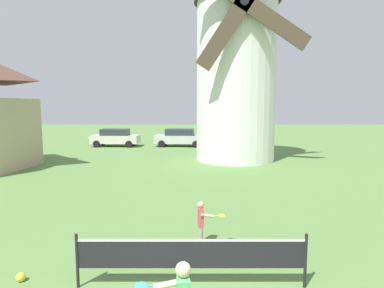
% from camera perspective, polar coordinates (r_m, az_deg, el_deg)
% --- Properties ---
extents(windmill, '(7.57, 5.86, 13.08)m').
position_cam_1_polar(windmill, '(21.97, 7.86, 14.63)').
color(windmill, white).
rests_on(windmill, ground_plane).
extents(tennis_net, '(4.55, 0.06, 1.10)m').
position_cam_1_polar(tennis_net, '(6.73, -0.03, -18.78)').
color(tennis_net, black).
rests_on(tennis_net, ground_plane).
extents(player_far, '(0.71, 0.44, 1.16)m').
position_cam_1_polar(player_far, '(8.58, 1.82, -13.20)').
color(player_far, '#9E937F').
rests_on(player_far, ground_plane).
extents(stray_ball, '(0.19, 0.19, 0.19)m').
position_cam_1_polar(stray_ball, '(8.01, -27.71, -19.90)').
color(stray_ball, yellow).
rests_on(stray_ball, ground_plane).
extents(parked_car_cream, '(4.27, 2.05, 1.56)m').
position_cam_1_polar(parked_car_cream, '(29.82, -13.19, 1.15)').
color(parked_car_cream, silver).
rests_on(parked_car_cream, ground_plane).
extents(parked_car_silver, '(4.51, 2.16, 1.56)m').
position_cam_1_polar(parked_car_silver, '(29.07, -2.08, 1.19)').
color(parked_car_silver, silver).
rests_on(parked_car_silver, ground_plane).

